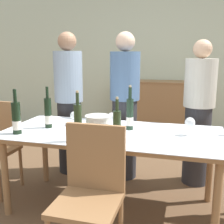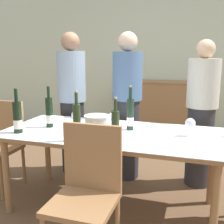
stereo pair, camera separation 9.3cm
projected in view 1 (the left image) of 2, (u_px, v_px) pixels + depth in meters
ground_plane at (112, 207)px, 2.64m from camera, size 12.00×12.00×0.00m
back_wall at (153, 55)px, 5.01m from camera, size 8.00×0.10×2.80m
sideboard_cabinet at (150, 108)px, 4.93m from camera, size 1.28×0.46×0.96m
dining_table at (112, 139)px, 2.50m from camera, size 1.94×0.90×0.74m
ice_bucket at (98, 126)px, 2.29m from camera, size 0.21×0.21×0.19m
wine_bottle_0 at (130, 114)px, 2.54m from camera, size 0.07×0.07×0.41m
wine_bottle_1 at (16, 119)px, 2.41m from camera, size 0.08×0.08×0.39m
wine_bottle_2 at (48, 114)px, 2.61m from camera, size 0.07×0.07×0.39m
wine_bottle_3 at (78, 124)px, 2.20m from camera, size 0.06×0.06×0.40m
wine_bottle_4 at (117, 127)px, 2.16m from camera, size 0.06×0.06×0.36m
wine_glass_0 at (112, 117)px, 2.63m from camera, size 0.08×0.08×0.14m
wine_glass_1 at (74, 116)px, 2.71m from camera, size 0.07×0.07×0.13m
wine_glass_2 at (190, 123)px, 2.37m from camera, size 0.09×0.09×0.15m
chair_near_front at (91, 186)px, 1.88m from camera, size 0.42×0.42×0.95m
person_host at (69, 104)px, 3.31m from camera, size 0.33×0.33×1.66m
person_guest_left at (125, 107)px, 3.15m from camera, size 0.33×0.33×1.65m
person_guest_right at (198, 114)px, 3.00m from camera, size 0.33×0.33×1.56m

